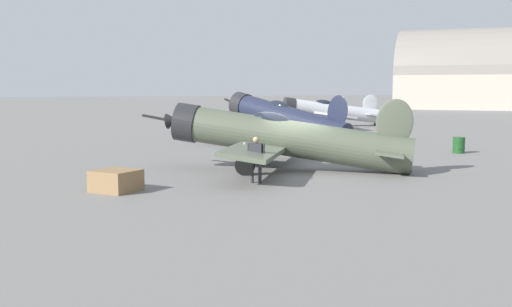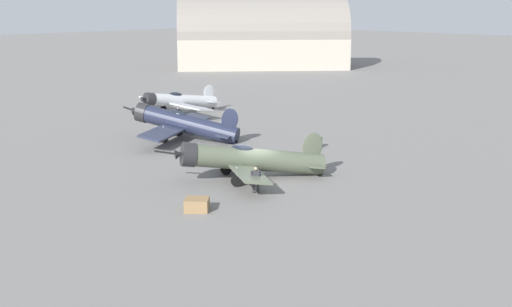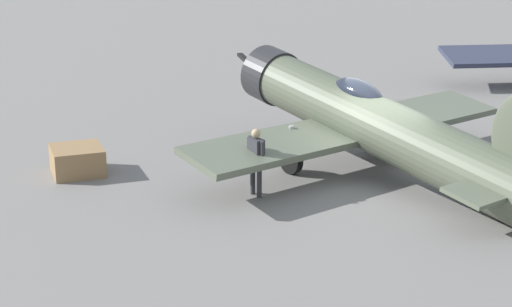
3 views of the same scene
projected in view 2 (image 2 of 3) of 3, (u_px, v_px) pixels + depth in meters
ground_plane at (256, 179)px, 47.82m from camera, size 400.00×400.00×0.00m
airplane_foreground at (249, 159)px, 47.38m from camera, size 10.43×9.73×3.21m
airplane_mid_apron at (183, 123)px, 60.71m from camera, size 11.55×10.42×3.42m
airplane_far_line at (178, 101)px, 74.67m from camera, size 10.29×12.52×2.93m
ground_crew_mechanic at (256, 177)px, 44.07m from camera, size 0.55×0.47×1.73m
equipment_crate at (197, 205)px, 40.55m from camera, size 1.92×1.92×0.73m
fuel_drum at (318, 142)px, 57.80m from camera, size 0.66×0.66×0.87m
distant_hangar at (261, 42)px, 125.59m from camera, size 32.37×31.37×15.05m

